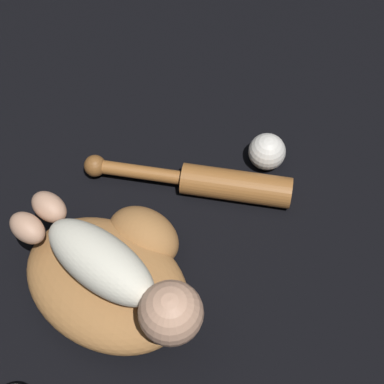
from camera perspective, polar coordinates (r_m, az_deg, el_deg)
ground_plane at (r=1.22m, az=-8.40°, el=-9.85°), size 6.00×6.00×0.00m
baseball_glove at (r=1.18m, az=-7.01°, el=-7.33°), size 0.38×0.34×0.10m
baby_figure at (r=1.08m, az=-6.68°, el=-7.23°), size 0.39×0.23×0.11m
baseball_bat at (r=1.29m, az=1.71°, el=0.88°), size 0.42×0.10×0.06m
baseball at (r=1.33m, az=6.68°, el=3.58°), size 0.08×0.08×0.08m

